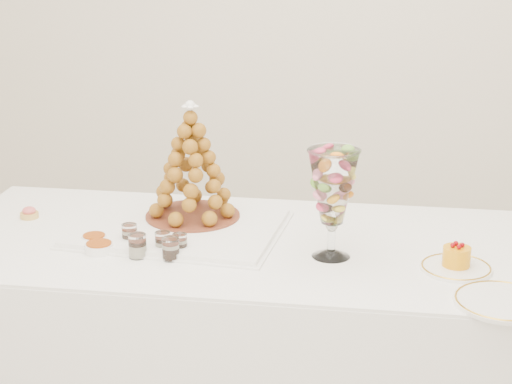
# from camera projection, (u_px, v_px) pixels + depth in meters

# --- Properties ---
(buffet_table) EXTENTS (2.24, 1.00, 0.84)m
(buffet_table) POSITION_uv_depth(u_px,v_px,m) (275.00, 358.00, 2.89)
(buffet_table) COLOR white
(buffet_table) RESTS_ON ground
(lace_tray) EXTENTS (0.67, 0.52, 0.02)m
(lace_tray) POSITION_uv_depth(u_px,v_px,m) (178.00, 228.00, 2.86)
(lace_tray) COLOR white
(lace_tray) RESTS_ON buffet_table
(macaron_vase) EXTENTS (0.16, 0.16, 0.34)m
(macaron_vase) POSITION_uv_depth(u_px,v_px,m) (333.00, 188.00, 2.58)
(macaron_vase) COLOR white
(macaron_vase) RESTS_ON buffet_table
(cake_plate) EXTENTS (0.21, 0.21, 0.01)m
(cake_plate) POSITION_uv_depth(u_px,v_px,m) (456.00, 268.00, 2.55)
(cake_plate) COLOR white
(cake_plate) RESTS_ON buffet_table
(spare_plate) EXTENTS (0.27, 0.27, 0.01)m
(spare_plate) POSITION_uv_depth(u_px,v_px,m) (502.00, 302.00, 2.33)
(spare_plate) COLOR white
(spare_plate) RESTS_ON buffet_table
(pink_tart) EXTENTS (0.06, 0.06, 0.04)m
(pink_tart) POSITION_uv_depth(u_px,v_px,m) (29.00, 213.00, 2.98)
(pink_tart) COLOR tan
(pink_tart) RESTS_ON buffet_table
(verrine_a) EXTENTS (0.06, 0.06, 0.07)m
(verrine_a) POSITION_uv_depth(u_px,v_px,m) (130.00, 234.00, 2.74)
(verrine_a) COLOR white
(verrine_a) RESTS_ON buffet_table
(verrine_b) EXTENTS (0.06, 0.06, 0.07)m
(verrine_b) POSITION_uv_depth(u_px,v_px,m) (163.00, 242.00, 2.68)
(verrine_b) COLOR white
(verrine_b) RESTS_ON buffet_table
(verrine_c) EXTENTS (0.05, 0.05, 0.06)m
(verrine_c) POSITION_uv_depth(u_px,v_px,m) (180.00, 243.00, 2.67)
(verrine_c) COLOR white
(verrine_c) RESTS_ON buffet_table
(verrine_d) EXTENTS (0.07, 0.07, 0.08)m
(verrine_d) POSITION_uv_depth(u_px,v_px,m) (137.00, 246.00, 2.63)
(verrine_d) COLOR white
(verrine_d) RESTS_ON buffet_table
(verrine_e) EXTENTS (0.05, 0.05, 0.07)m
(verrine_e) POSITION_uv_depth(u_px,v_px,m) (171.00, 249.00, 2.62)
(verrine_e) COLOR white
(verrine_e) RESTS_ON buffet_table
(ramekin_back) EXTENTS (0.08, 0.08, 0.02)m
(ramekin_back) POSITION_uv_depth(u_px,v_px,m) (94.00, 240.00, 2.75)
(ramekin_back) COLOR white
(ramekin_back) RESTS_ON buffet_table
(ramekin_front) EXTENTS (0.09, 0.09, 0.03)m
(ramekin_front) POSITION_uv_depth(u_px,v_px,m) (99.00, 248.00, 2.68)
(ramekin_front) COLOR white
(ramekin_front) RESTS_ON buffet_table
(croquembouche) EXTENTS (0.32, 0.32, 0.40)m
(croquembouche) POSITION_uv_depth(u_px,v_px,m) (191.00, 161.00, 2.87)
(croquembouche) COLOR brown
(croquembouche) RESTS_ON lace_tray
(mousse_cake) EXTENTS (0.08, 0.08, 0.07)m
(mousse_cake) POSITION_uv_depth(u_px,v_px,m) (457.00, 256.00, 2.55)
(mousse_cake) COLOR orange
(mousse_cake) RESTS_ON cake_plate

